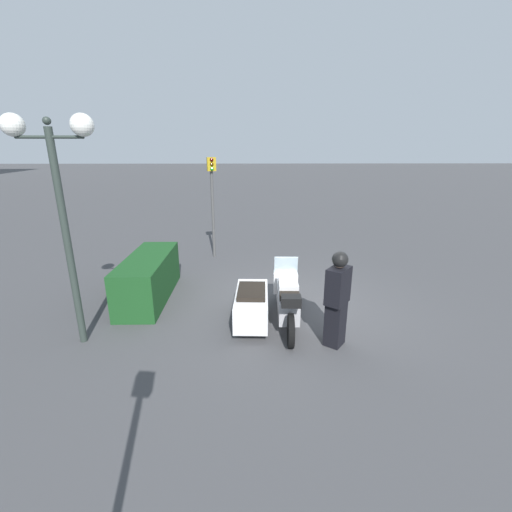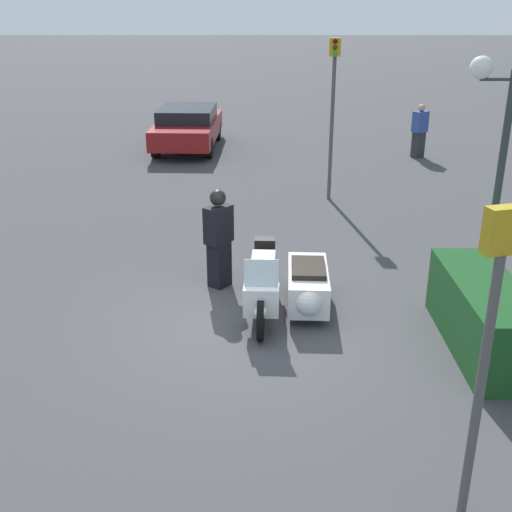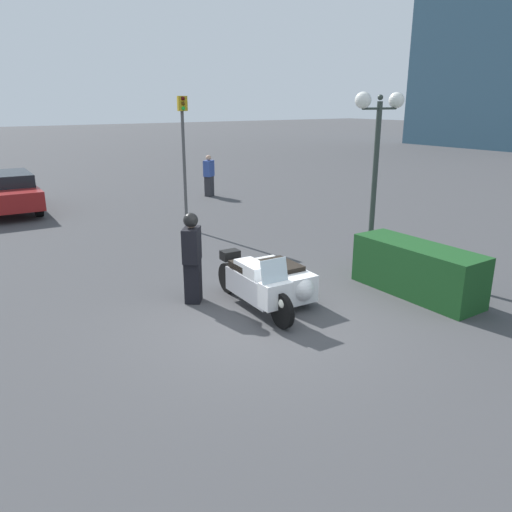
# 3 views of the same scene
# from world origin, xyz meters

# --- Properties ---
(ground_plane) EXTENTS (160.00, 160.00, 0.00)m
(ground_plane) POSITION_xyz_m (0.00, 0.00, 0.00)
(ground_plane) COLOR #424244
(police_motorcycle) EXTENTS (2.52, 1.37, 1.14)m
(police_motorcycle) POSITION_xyz_m (-0.63, 0.67, 0.45)
(police_motorcycle) COLOR black
(police_motorcycle) RESTS_ON ground
(officer_rider) EXTENTS (0.54, 0.51, 1.72)m
(officer_rider) POSITION_xyz_m (-1.58, -0.48, 0.91)
(officer_rider) COLOR black
(officer_rider) RESTS_ON ground
(hedge_bush_curbside) EXTENTS (2.62, 0.88, 1.00)m
(hedge_bush_curbside) POSITION_xyz_m (0.51, 3.35, 0.50)
(hedge_bush_curbside) COLOR #19471E
(hedge_bush_curbside) RESTS_ON ground
(twin_lamp_post) EXTENTS (0.34, 1.37, 3.85)m
(twin_lamp_post) POSITION_xyz_m (-1.38, 4.04, 2.97)
(twin_lamp_post) COLOR #2D3833
(twin_lamp_post) RESTS_ON ground
(traffic_light_far) EXTENTS (0.22, 0.28, 3.80)m
(traffic_light_far) POSITION_xyz_m (-6.72, 1.95, 2.46)
(traffic_light_far) COLOR #4C4C4C
(traffic_light_far) RESTS_ON ground
(parked_car_background) EXTENTS (4.46, 2.04, 1.34)m
(parked_car_background) POSITION_xyz_m (-12.46, -2.10, 0.73)
(parked_car_background) COLOR maroon
(parked_car_background) RESTS_ON ground
(pedestrian_bystander) EXTENTS (0.50, 0.54, 1.63)m
(pedestrian_bystander) POSITION_xyz_m (-11.20, 5.18, 0.82)
(pedestrian_bystander) COLOR #2D2D33
(pedestrian_bystander) RESTS_ON ground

